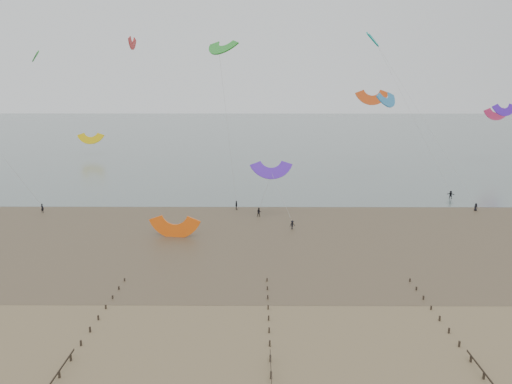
# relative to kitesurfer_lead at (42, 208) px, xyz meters

# --- Properties ---
(ground) EXTENTS (500.00, 500.00, 0.00)m
(ground) POSITION_rel_kitesurfer_lead_xyz_m (38.59, -45.47, -0.90)
(ground) COLOR brown
(ground) RESTS_ON ground
(sea_and_shore) EXTENTS (500.00, 665.00, 0.03)m
(sea_and_shore) POSITION_rel_kitesurfer_lead_xyz_m (34.51, -11.07, -0.89)
(sea_and_shore) COLOR #475654
(sea_and_shore) RESTS_ON ground
(kitesurfer_lead) EXTENTS (0.76, 0.63, 1.80)m
(kitesurfer_lead) POSITION_rel_kitesurfer_lead_xyz_m (0.00, 0.00, 0.00)
(kitesurfer_lead) COLOR black
(kitesurfer_lead) RESTS_ON ground
(kitesurfers) EXTENTS (111.79, 23.95, 1.85)m
(kitesurfers) POSITION_rel_kitesurfer_lead_xyz_m (61.18, 3.10, -0.04)
(kitesurfers) COLOR black
(kitesurfers) RESTS_ON ground
(grounded_kite) EXTENTS (7.68, 6.36, 3.86)m
(grounded_kite) POSITION_rel_kitesurfer_lead_xyz_m (27.95, -15.20, -0.90)
(grounded_kite) COLOR #FF5D10
(grounded_kite) RESTS_ON ground
(kites_airborne) EXTENTS (250.67, 117.80, 40.65)m
(kites_airborne) POSITION_rel_kitesurfer_lead_xyz_m (40.94, 43.91, 21.10)
(kites_airborne) COLOR teal
(kites_airborne) RESTS_ON ground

